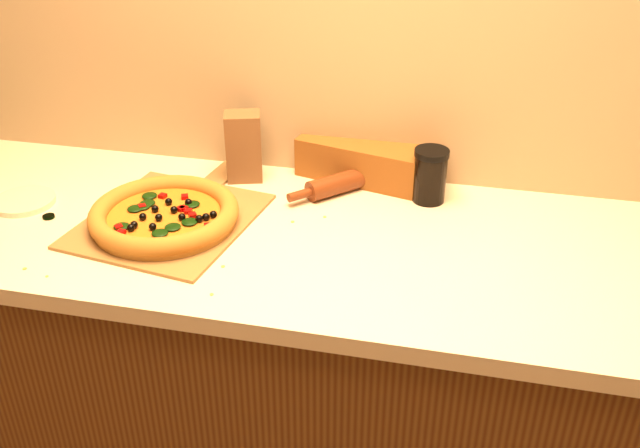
{
  "coord_description": "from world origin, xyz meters",
  "views": [
    {
      "loc": [
        0.28,
        0.09,
        1.72
      ],
      "look_at": [
        -0.01,
        1.38,
        0.96
      ],
      "focal_mm": 40.0,
      "sensor_mm": 36.0,
      "label": 1
    }
  ],
  "objects_px": {
    "pizza_peel": "(173,217)",
    "side_plate": "(24,201)",
    "rolling_pin": "(354,179)",
    "pizza": "(164,215)",
    "dark_jar": "(430,175)"
  },
  "relations": [
    {
      "from": "dark_jar",
      "to": "rolling_pin",
      "type": "bearing_deg",
      "value": 173.59
    },
    {
      "from": "pizza_peel",
      "to": "side_plate",
      "type": "bearing_deg",
      "value": -169.78
    },
    {
      "from": "pizza_peel",
      "to": "side_plate",
      "type": "height_order",
      "value": "side_plate"
    },
    {
      "from": "rolling_pin",
      "to": "side_plate",
      "type": "height_order",
      "value": "rolling_pin"
    },
    {
      "from": "rolling_pin",
      "to": "side_plate",
      "type": "relative_size",
      "value": 1.93
    },
    {
      "from": "dark_jar",
      "to": "side_plate",
      "type": "xyz_separation_m",
      "value": [
        -0.95,
        -0.23,
        -0.06
      ]
    },
    {
      "from": "pizza_peel",
      "to": "pizza",
      "type": "bearing_deg",
      "value": -85.04
    },
    {
      "from": "pizza_peel",
      "to": "dark_jar",
      "type": "relative_size",
      "value": 4.24
    },
    {
      "from": "pizza",
      "to": "side_plate",
      "type": "height_order",
      "value": "pizza"
    },
    {
      "from": "pizza_peel",
      "to": "rolling_pin",
      "type": "height_order",
      "value": "rolling_pin"
    },
    {
      "from": "pizza",
      "to": "dark_jar",
      "type": "xyz_separation_m",
      "value": [
        0.57,
        0.26,
        0.04
      ]
    },
    {
      "from": "pizza_peel",
      "to": "side_plate",
      "type": "distance_m",
      "value": 0.38
    },
    {
      "from": "dark_jar",
      "to": "pizza",
      "type": "bearing_deg",
      "value": -155.73
    },
    {
      "from": "dark_jar",
      "to": "side_plate",
      "type": "bearing_deg",
      "value": -166.29
    },
    {
      "from": "rolling_pin",
      "to": "side_plate",
      "type": "bearing_deg",
      "value": -161.63
    }
  ]
}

